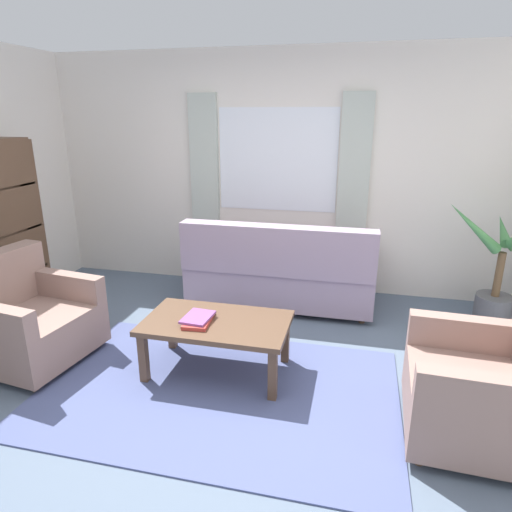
{
  "coord_description": "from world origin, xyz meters",
  "views": [
    {
      "loc": [
        0.91,
        -2.65,
        1.94
      ],
      "look_at": [
        0.12,
        0.7,
        0.83
      ],
      "focal_mm": 31.2,
      "sensor_mm": 36.0,
      "label": 1
    }
  ],
  "objects_px": {
    "armchair_right": "(489,388)",
    "couch": "(280,272)",
    "armchair_left": "(27,319)",
    "book_stack_on_table": "(198,319)",
    "potted_plant": "(498,275)",
    "bookshelf": "(3,241)",
    "coffee_table": "(217,327)"
  },
  "relations": [
    {
      "from": "couch",
      "to": "armchair_left",
      "type": "relative_size",
      "value": 2.02
    },
    {
      "from": "couch",
      "to": "bookshelf",
      "type": "height_order",
      "value": "bookshelf"
    },
    {
      "from": "couch",
      "to": "coffee_table",
      "type": "height_order",
      "value": "couch"
    },
    {
      "from": "armchair_left",
      "to": "armchair_right",
      "type": "distance_m",
      "value": 3.39
    },
    {
      "from": "armchair_right",
      "to": "coffee_table",
      "type": "bearing_deg",
      "value": -97.74
    },
    {
      "from": "potted_plant",
      "to": "armchair_left",
      "type": "bearing_deg",
      "value": -158.05
    },
    {
      "from": "couch",
      "to": "book_stack_on_table",
      "type": "xyz_separation_m",
      "value": [
        -0.37,
        -1.42,
        0.09
      ]
    },
    {
      "from": "couch",
      "to": "potted_plant",
      "type": "height_order",
      "value": "potted_plant"
    },
    {
      "from": "coffee_table",
      "to": "bookshelf",
      "type": "xyz_separation_m",
      "value": [
        -2.26,
        0.47,
        0.41
      ]
    },
    {
      "from": "bookshelf",
      "to": "couch",
      "type": "bearing_deg",
      "value": 109.82
    },
    {
      "from": "armchair_left",
      "to": "couch",
      "type": "bearing_deg",
      "value": -41.95
    },
    {
      "from": "book_stack_on_table",
      "to": "bookshelf",
      "type": "bearing_deg",
      "value": 166.33
    },
    {
      "from": "coffee_table",
      "to": "potted_plant",
      "type": "relative_size",
      "value": 0.94
    },
    {
      "from": "potted_plant",
      "to": "bookshelf",
      "type": "relative_size",
      "value": 0.68
    },
    {
      "from": "couch",
      "to": "bookshelf",
      "type": "xyz_separation_m",
      "value": [
        -2.5,
        -0.9,
        0.42
      ]
    },
    {
      "from": "coffee_table",
      "to": "potted_plant",
      "type": "bearing_deg",
      "value": 31.17
    },
    {
      "from": "armchair_right",
      "to": "book_stack_on_table",
      "type": "bearing_deg",
      "value": -95.66
    },
    {
      "from": "armchair_right",
      "to": "book_stack_on_table",
      "type": "height_order",
      "value": "armchair_right"
    },
    {
      "from": "book_stack_on_table",
      "to": "potted_plant",
      "type": "relative_size",
      "value": 0.28
    },
    {
      "from": "potted_plant",
      "to": "book_stack_on_table",
      "type": "bearing_deg",
      "value": -149.27
    },
    {
      "from": "coffee_table",
      "to": "potted_plant",
      "type": "xyz_separation_m",
      "value": [
        2.29,
        1.39,
        0.13
      ]
    },
    {
      "from": "potted_plant",
      "to": "bookshelf",
      "type": "height_order",
      "value": "bookshelf"
    },
    {
      "from": "armchair_left",
      "to": "book_stack_on_table",
      "type": "bearing_deg",
      "value": -77.91
    },
    {
      "from": "armchair_left",
      "to": "coffee_table",
      "type": "relative_size",
      "value": 0.85
    },
    {
      "from": "armchair_right",
      "to": "bookshelf",
      "type": "distance_m",
      "value": 4.2
    },
    {
      "from": "couch",
      "to": "potted_plant",
      "type": "xyz_separation_m",
      "value": [
        2.05,
        0.01,
        0.14
      ]
    },
    {
      "from": "armchair_right",
      "to": "couch",
      "type": "bearing_deg",
      "value": -134.44
    },
    {
      "from": "couch",
      "to": "coffee_table",
      "type": "xyz_separation_m",
      "value": [
        -0.24,
        -1.37,
        0.01
      ]
    },
    {
      "from": "armchair_left",
      "to": "potted_plant",
      "type": "distance_m",
      "value": 4.15
    },
    {
      "from": "coffee_table",
      "to": "armchair_left",
      "type": "bearing_deg",
      "value": -173.97
    },
    {
      "from": "armchair_left",
      "to": "armchair_right",
      "type": "xyz_separation_m",
      "value": [
        3.39,
        -0.17,
        0.0
      ]
    },
    {
      "from": "armchair_left",
      "to": "armchair_right",
      "type": "height_order",
      "value": "same"
    }
  ]
}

